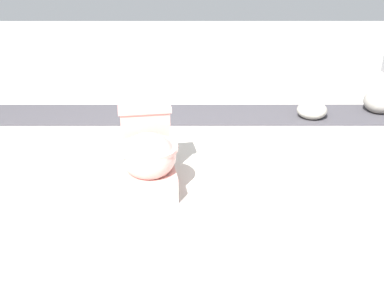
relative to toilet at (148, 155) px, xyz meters
name	(u,v)px	position (x,y,z in m)	size (l,w,h in m)	color
ground_plane	(172,184)	(0.01, 0.16, -0.22)	(14.00, 14.00, 0.00)	#B7B2A8
gravel_strip	(229,115)	(-1.35, 0.66, -0.21)	(0.56, 8.00, 0.01)	#423F44
toilet	(148,155)	(0.00, 0.00, 0.00)	(0.68, 0.47, 0.52)	#E09E93
boulder_near	(379,101)	(-1.43, 2.13, -0.11)	(0.33, 0.29, 0.22)	gray
boulder_far	(312,110)	(-1.26, 1.44, -0.14)	(0.29, 0.28, 0.16)	#ADA899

